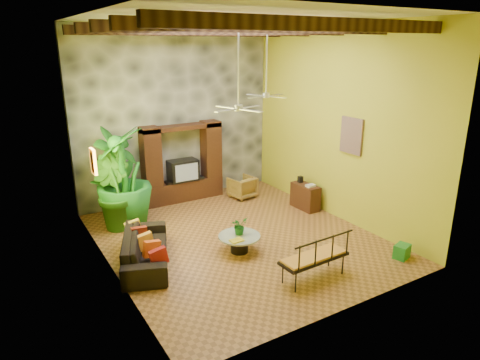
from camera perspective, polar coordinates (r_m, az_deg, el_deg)
ground at (r=10.45m, az=-0.37°, el=-7.70°), size 7.00×7.00×0.00m
ceiling at (r=9.45m, az=-0.43°, el=20.86°), size 6.00×7.00×0.02m
back_wall at (r=12.72m, az=-8.59°, el=8.56°), size 6.00×0.02×5.00m
left_wall at (r=8.54m, az=-17.99°, el=3.42°), size 0.02×7.00×5.00m
right_wall at (r=11.44m, az=12.72°, el=7.31°), size 0.02×7.00×5.00m
stone_accent_wall at (r=12.67m, az=-8.48°, el=8.53°), size 5.98×0.10×4.98m
ceiling_beams at (r=9.44m, az=-0.43°, el=19.52°), size 5.95×5.36×0.22m
entertainment_center at (r=12.73m, az=-7.64°, el=1.52°), size 2.40×0.55×2.30m
ceiling_fan_front at (r=9.05m, az=-0.20°, el=10.86°), size 1.28×1.28×1.86m
ceiling_fan_back at (r=11.36m, az=3.51°, el=12.23°), size 1.28×1.28×1.86m
wall_art_mask at (r=9.59m, az=-18.97°, el=2.36°), size 0.06×0.32×0.55m
wall_art_painting at (r=11.03m, az=14.65°, el=5.74°), size 0.06×0.70×0.90m
sofa at (r=9.41m, az=-12.48°, el=-8.91°), size 1.64×2.45×0.67m
wicker_armchair at (r=12.98m, az=0.30°, el=-0.96°), size 0.79×0.81×0.65m
tall_plant_a at (r=11.70m, az=-16.01°, el=0.86°), size 1.56×1.48×2.46m
tall_plant_b at (r=11.09m, az=-16.63°, el=-1.53°), size 1.21×1.32×1.93m
tall_plant_c at (r=11.21m, az=-15.30°, el=0.41°), size 1.92×1.92×2.54m
coffee_table at (r=9.68m, az=-0.09°, el=-8.17°), size 0.94×0.94×0.40m
centerpiece_plant at (r=9.62m, az=-0.07°, el=-6.10°), size 0.43×0.39×0.40m
yellow_tray at (r=9.35m, az=-0.46°, el=-8.07°), size 0.30×0.22×0.03m
iron_bench at (r=8.59m, az=10.20°, el=-9.89°), size 1.48×0.58×0.57m
side_console at (r=12.25m, az=8.69°, el=-2.19°), size 0.41×0.89×0.71m
green_bin at (r=10.10m, az=20.78°, el=-8.89°), size 0.42×0.36×0.31m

